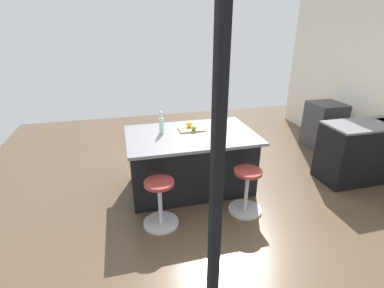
{
  "coord_description": "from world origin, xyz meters",
  "views": [
    {
      "loc": [
        1.28,
        3.72,
        2.31
      ],
      "look_at": [
        0.39,
        0.17,
        0.76
      ],
      "focal_mm": 26.55,
      "sensor_mm": 36.0,
      "label": 1
    }
  ],
  "objects_px": {
    "apple_green": "(194,128)",
    "cutting_board": "(191,129)",
    "kitchen_island": "(190,161)",
    "stool_by_window": "(246,192)",
    "apple_yellow": "(189,124)",
    "oven_range": "(324,125)",
    "stool_middle": "(160,205)",
    "water_bottle": "(161,125)"
  },
  "relations": [
    {
      "from": "stool_middle",
      "to": "cutting_board",
      "type": "bearing_deg",
      "value": -124.99
    },
    {
      "from": "cutting_board",
      "to": "apple_yellow",
      "type": "distance_m",
      "value": 0.09
    },
    {
      "from": "stool_middle",
      "to": "kitchen_island",
      "type": "bearing_deg",
      "value": -126.74
    },
    {
      "from": "cutting_board",
      "to": "apple_yellow",
      "type": "bearing_deg",
      "value": -80.25
    },
    {
      "from": "kitchen_island",
      "to": "water_bottle",
      "type": "xyz_separation_m",
      "value": [
        0.39,
        -0.08,
        0.56
      ]
    },
    {
      "from": "stool_by_window",
      "to": "apple_green",
      "type": "bearing_deg",
      "value": -57.06
    },
    {
      "from": "apple_yellow",
      "to": "water_bottle",
      "type": "height_order",
      "value": "water_bottle"
    },
    {
      "from": "apple_yellow",
      "to": "oven_range",
      "type": "bearing_deg",
      "value": -166.47
    },
    {
      "from": "oven_range",
      "to": "stool_middle",
      "type": "xyz_separation_m",
      "value": [
        3.51,
        1.64,
        -0.16
      ]
    },
    {
      "from": "cutting_board",
      "to": "apple_green",
      "type": "distance_m",
      "value": 0.1
    },
    {
      "from": "kitchen_island",
      "to": "apple_yellow",
      "type": "distance_m",
      "value": 0.54
    },
    {
      "from": "water_bottle",
      "to": "cutting_board",
      "type": "bearing_deg",
      "value": -176.27
    },
    {
      "from": "cutting_board",
      "to": "water_bottle",
      "type": "relative_size",
      "value": 1.15
    },
    {
      "from": "apple_green",
      "to": "cutting_board",
      "type": "bearing_deg",
      "value": -77.5
    },
    {
      "from": "oven_range",
      "to": "kitchen_island",
      "type": "distance_m",
      "value": 3.08
    },
    {
      "from": "stool_middle",
      "to": "apple_yellow",
      "type": "bearing_deg",
      "value": -122.4
    },
    {
      "from": "oven_range",
      "to": "stool_by_window",
      "type": "relative_size",
      "value": 1.48
    },
    {
      "from": "stool_by_window",
      "to": "apple_yellow",
      "type": "xyz_separation_m",
      "value": [
        0.54,
        -0.93,
        0.67
      ]
    },
    {
      "from": "kitchen_island",
      "to": "water_bottle",
      "type": "relative_size",
      "value": 5.75
    },
    {
      "from": "apple_yellow",
      "to": "cutting_board",
      "type": "bearing_deg",
      "value": 99.75
    },
    {
      "from": "stool_by_window",
      "to": "stool_middle",
      "type": "bearing_deg",
      "value": 0.0
    },
    {
      "from": "kitchen_island",
      "to": "apple_green",
      "type": "height_order",
      "value": "apple_green"
    },
    {
      "from": "stool_middle",
      "to": "apple_green",
      "type": "relative_size",
      "value": 8.65
    },
    {
      "from": "apple_yellow",
      "to": "stool_by_window",
      "type": "bearing_deg",
      "value": 119.89
    },
    {
      "from": "oven_range",
      "to": "kitchen_island",
      "type": "relative_size",
      "value": 0.5
    },
    {
      "from": "stool_by_window",
      "to": "apple_green",
      "type": "xyz_separation_m",
      "value": [
        0.51,
        -0.78,
        0.66
      ]
    },
    {
      "from": "oven_range",
      "to": "apple_yellow",
      "type": "height_order",
      "value": "apple_yellow"
    },
    {
      "from": "stool_by_window",
      "to": "stool_middle",
      "type": "relative_size",
      "value": 1.0
    },
    {
      "from": "apple_yellow",
      "to": "water_bottle",
      "type": "distance_m",
      "value": 0.44
    },
    {
      "from": "kitchen_island",
      "to": "apple_yellow",
      "type": "height_order",
      "value": "apple_yellow"
    },
    {
      "from": "oven_range",
      "to": "stool_by_window",
      "type": "bearing_deg",
      "value": 34.45
    },
    {
      "from": "cutting_board",
      "to": "apple_green",
      "type": "height_order",
      "value": "apple_green"
    },
    {
      "from": "oven_range",
      "to": "apple_green",
      "type": "relative_size",
      "value": 12.76
    },
    {
      "from": "apple_green",
      "to": "water_bottle",
      "type": "xyz_separation_m",
      "value": [
        0.45,
        -0.05,
        0.07
      ]
    },
    {
      "from": "stool_middle",
      "to": "water_bottle",
      "type": "relative_size",
      "value": 1.95
    },
    {
      "from": "kitchen_island",
      "to": "apple_green",
      "type": "bearing_deg",
      "value": -156.23
    },
    {
      "from": "apple_green",
      "to": "apple_yellow",
      "type": "distance_m",
      "value": 0.15
    },
    {
      "from": "stool_by_window",
      "to": "stool_middle",
      "type": "xyz_separation_m",
      "value": [
        1.13,
        0.0,
        0.0
      ]
    },
    {
      "from": "oven_range",
      "to": "kitchen_island",
      "type": "xyz_separation_m",
      "value": [
        2.95,
        0.88,
        -0.0
      ]
    },
    {
      "from": "kitchen_island",
      "to": "water_bottle",
      "type": "height_order",
      "value": "water_bottle"
    },
    {
      "from": "stool_middle",
      "to": "apple_yellow",
      "type": "xyz_separation_m",
      "value": [
        -0.59,
        -0.93,
        0.67
      ]
    },
    {
      "from": "kitchen_island",
      "to": "stool_by_window",
      "type": "relative_size",
      "value": 2.95
    }
  ]
}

